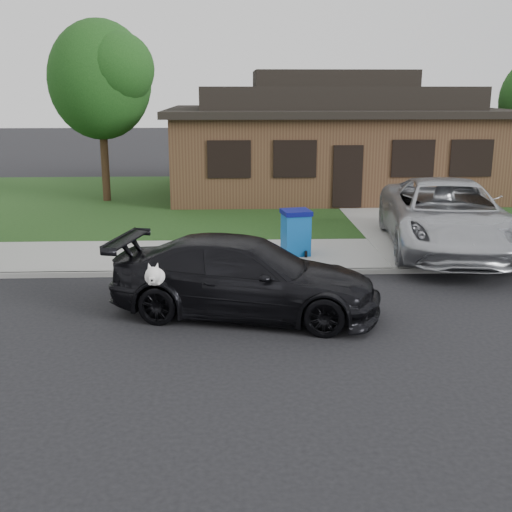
{
  "coord_description": "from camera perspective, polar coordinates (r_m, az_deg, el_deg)",
  "views": [
    {
      "loc": [
        0.02,
        -10.52,
        4.13
      ],
      "look_at": [
        0.49,
        1.01,
        1.1
      ],
      "focal_mm": 45.0,
      "sensor_mm": 36.0,
      "label": 1
    }
  ],
  "objects": [
    {
      "name": "recycling_bin",
      "position": [
        15.86,
        3.56,
        2.14
      ],
      "size": [
        0.78,
        0.78,
        1.12
      ],
      "rotation": [
        0.0,
        0.0,
        0.18
      ],
      "color": "#0E509D",
      "rests_on": "sidewalk"
    },
    {
      "name": "sedan",
      "position": [
        11.92,
        -0.97,
        -1.88
      ],
      "size": [
        5.33,
        3.16,
        1.45
      ],
      "rotation": [
        0.0,
        0.0,
        1.33
      ],
      "color": "black",
      "rests_on": "ground"
    },
    {
      "name": "ground",
      "position": [
        11.3,
        -2.29,
        -6.73
      ],
      "size": [
        120.0,
        120.0,
        0.0
      ],
      "primitive_type": "plane",
      "color": "black",
      "rests_on": "ground"
    },
    {
      "name": "minivan",
      "position": [
        16.89,
        16.59,
        3.46
      ],
      "size": [
        3.73,
        6.61,
        1.74
      ],
      "primitive_type": "imported",
      "rotation": [
        0.0,
        0.0,
        -0.14
      ],
      "color": "#B1B4B9",
      "rests_on": "driveway"
    },
    {
      "name": "tree_0",
      "position": [
        23.8,
        -13.36,
        15.17
      ],
      "size": [
        3.78,
        3.6,
        6.34
      ],
      "color": "#332114",
      "rests_on": "ground"
    },
    {
      "name": "house",
      "position": [
        25.9,
        6.61,
        10.2
      ],
      "size": [
        12.6,
        8.6,
        4.65
      ],
      "color": "#422B1C",
      "rests_on": "ground"
    },
    {
      "name": "driveway",
      "position": [
        21.75,
        13.69,
        3.53
      ],
      "size": [
        4.5,
        13.0,
        0.14
      ],
      "primitive_type": "cube",
      "color": "gray",
      "rests_on": "ground"
    },
    {
      "name": "lawn",
      "position": [
        23.87,
        -2.36,
        4.89
      ],
      "size": [
        60.0,
        13.0,
        0.13
      ],
      "primitive_type": "cube",
      "color": "#193814",
      "rests_on": "ground"
    },
    {
      "name": "sidewalk",
      "position": [
        16.04,
        -2.33,
        0.0
      ],
      "size": [
        60.0,
        3.0,
        0.12
      ],
      "primitive_type": "cube",
      "color": "gray",
      "rests_on": "ground"
    },
    {
      "name": "curb",
      "position": [
        14.6,
        -2.32,
        -1.49
      ],
      "size": [
        60.0,
        0.12,
        0.12
      ],
      "primitive_type": "cube",
      "color": "gray",
      "rests_on": "ground"
    }
  ]
}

